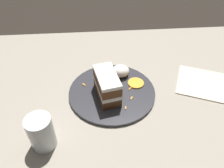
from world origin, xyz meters
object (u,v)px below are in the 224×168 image
(cake_slice, at_px, (107,86))
(drinking_glass, at_px, (42,134))
(plate, at_px, (112,92))
(cream_dollop, at_px, (120,71))
(menu_card, at_px, (208,84))
(orange_garnish, at_px, (136,83))

(cake_slice, relative_size, drinking_glass, 1.33)
(plate, xyz_separation_m, drinking_glass, (-0.21, -0.19, 0.04))
(plate, distance_m, drinking_glass, 0.28)
(cake_slice, relative_size, cream_dollop, 2.14)
(menu_card, bearing_deg, drinking_glass, -46.83)
(drinking_glass, xyz_separation_m, menu_card, (0.56, 0.20, -0.04))
(plate, distance_m, menu_card, 0.36)
(cake_slice, distance_m, menu_card, 0.38)
(orange_garnish, xyz_separation_m, drinking_glass, (-0.30, -0.22, 0.03))
(cake_slice, height_order, drinking_glass, drinking_glass)
(cake_slice, distance_m, cream_dollop, 0.12)
(cake_slice, xyz_separation_m, orange_garnish, (0.11, 0.05, -0.04))
(cream_dollop, xyz_separation_m, drinking_glass, (-0.25, -0.27, 0.01))
(plate, bearing_deg, cake_slice, -130.58)
(cream_dollop, height_order, drinking_glass, drinking_glass)
(menu_card, bearing_deg, cake_slice, -61.23)
(cake_slice, distance_m, orange_garnish, 0.13)
(drinking_glass, relative_size, menu_card, 0.48)
(plate, relative_size, orange_garnish, 5.23)
(plate, height_order, orange_garnish, orange_garnish)
(drinking_glass, bearing_deg, menu_card, 19.95)
(plate, bearing_deg, orange_garnish, 18.85)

